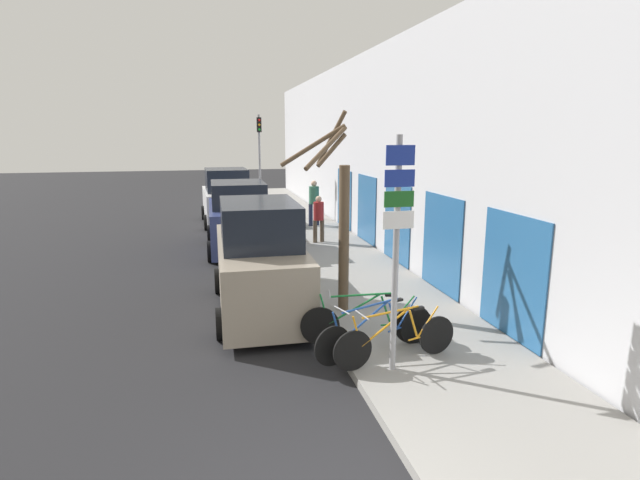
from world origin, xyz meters
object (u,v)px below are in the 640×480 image
(bicycle_2, at_px, (367,322))
(street_tree, at_px, (340,220))
(parked_car_1, at_px, (239,219))
(bicycle_0, at_px, (396,339))
(pedestrian_far, at_px, (314,200))
(traffic_light, at_px, (260,152))
(parked_car_0, at_px, (259,262))
(parked_car_2, at_px, (227,199))
(signpost, at_px, (396,243))
(pedestrian_near, at_px, (319,216))
(bicycle_1, at_px, (376,332))

(bicycle_2, distance_m, street_tree, 2.39)
(parked_car_1, height_order, street_tree, street_tree)
(bicycle_0, distance_m, pedestrian_far, 12.55)
(bicycle_0, xyz_separation_m, traffic_light, (-0.49, 15.54, 2.49))
(parked_car_0, height_order, pedestrian_far, parked_car_0)
(parked_car_2, bearing_deg, bicycle_2, -84.80)
(signpost, distance_m, parked_car_1, 9.69)
(bicycle_2, relative_size, parked_car_1, 0.53)
(signpost, xyz_separation_m, bicycle_0, (0.15, 0.24, -1.67))
(parked_car_0, bearing_deg, pedestrian_far, 71.56)
(bicycle_2, bearing_deg, signpost, -163.63)
(bicycle_2, distance_m, pedestrian_far, 11.80)
(pedestrian_near, bearing_deg, bicycle_0, 67.78)
(parked_car_0, xyz_separation_m, traffic_light, (1.36, 12.22, 1.93))
(signpost, xyz_separation_m, bicycle_2, (-0.10, 1.02, -1.65))
(bicycle_2, bearing_deg, parked_car_2, 18.27)
(parked_car_0, height_order, street_tree, street_tree)
(parked_car_1, xyz_separation_m, pedestrian_far, (3.24, 3.24, 0.15))
(street_tree, bearing_deg, traffic_light, 91.04)
(parked_car_1, xyz_separation_m, traffic_light, (1.41, 6.32, 1.98))
(pedestrian_near, bearing_deg, parked_car_1, -15.81)
(pedestrian_near, distance_m, traffic_light, 6.68)
(parked_car_2, height_order, pedestrian_far, parked_car_2)
(signpost, distance_m, pedestrian_near, 9.65)
(pedestrian_far, distance_m, traffic_light, 4.02)
(signpost, height_order, bicycle_2, signpost)
(bicycle_1, bearing_deg, street_tree, -16.89)
(bicycle_0, bearing_deg, signpost, 138.59)
(bicycle_2, distance_m, pedestrian_near, 8.59)
(bicycle_0, height_order, bicycle_2, bicycle_2)
(parked_car_0, xyz_separation_m, pedestrian_near, (2.66, 5.97, -0.03))
(parked_car_1, distance_m, pedestrian_far, 4.58)
(pedestrian_near, bearing_deg, pedestrian_far, -116.65)
(bicycle_0, xyz_separation_m, street_tree, (-0.25, 2.62, 1.54))
(signpost, bearing_deg, bicycle_1, 96.12)
(street_tree, distance_m, traffic_light, 12.96)
(parked_car_2, xyz_separation_m, pedestrian_far, (3.38, -2.06, 0.14))
(bicycle_2, relative_size, street_tree, 0.56)
(parked_car_1, distance_m, parked_car_2, 5.29)
(signpost, bearing_deg, parked_car_2, 97.34)
(signpost, distance_m, bicycle_2, 1.95)
(parked_car_0, distance_m, parked_car_2, 11.20)
(signpost, height_order, parked_car_0, signpost)
(bicycle_1, xyz_separation_m, bicycle_2, (-0.03, 0.41, 0.01))
(street_tree, bearing_deg, parked_car_1, 104.03)
(street_tree, bearing_deg, pedestrian_far, 80.85)
(parked_car_2, bearing_deg, signpost, -84.94)
(pedestrian_far, height_order, traffic_light, traffic_light)
(bicycle_2, xyz_separation_m, parked_car_1, (-1.66, 8.44, 0.50))
(bicycle_2, bearing_deg, bicycle_0, -151.61)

